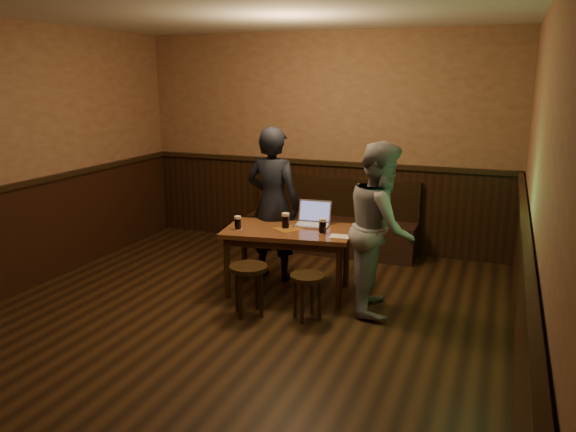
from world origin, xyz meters
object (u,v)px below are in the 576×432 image
(pint_left, at_px, (238,223))
(bench, at_px, (332,228))
(person_grey, at_px, (381,228))
(stool_right, at_px, (307,284))
(person_suit, at_px, (273,204))
(laptop, at_px, (313,219))
(pint_mid, at_px, (286,221))
(pub_table, at_px, (288,237))
(pint_right, at_px, (322,226))
(stool_left, at_px, (249,276))

(pint_left, bearing_deg, bench, 74.93)
(pint_left, bearing_deg, person_grey, 4.98)
(stool_right, relative_size, person_suit, 0.26)
(pint_left, height_order, laptop, laptop)
(laptop, bearing_deg, person_grey, -27.27)
(pint_mid, relative_size, person_suit, 0.09)
(pub_table, distance_m, person_suit, 0.55)
(stool_right, relative_size, pint_right, 2.86)
(pub_table, bearing_deg, pint_mid, 143.98)
(stool_left, height_order, laptop, laptop)
(pint_mid, distance_m, person_grey, 1.03)
(pub_table, height_order, person_suit, person_suit)
(pub_table, relative_size, pint_mid, 8.60)
(stool_left, bearing_deg, stool_right, 10.52)
(pint_mid, distance_m, person_suit, 0.46)
(laptop, xyz_separation_m, person_suit, (-0.51, 0.11, 0.10))
(person_grey, bearing_deg, pub_table, 72.91)
(stool_right, relative_size, person_grey, 0.27)
(pint_left, relative_size, person_grey, 0.09)
(pub_table, xyz_separation_m, stool_left, (-0.14, -0.67, -0.21))
(person_suit, xyz_separation_m, person_grey, (1.31, -0.44, -0.03))
(pint_left, height_order, person_suit, person_suit)
(pint_left, height_order, pint_right, pint_right)
(pint_mid, bearing_deg, pint_right, -6.54)
(stool_left, distance_m, pint_mid, 0.80)
(pub_table, distance_m, stool_right, 0.75)
(stool_right, height_order, person_grey, person_grey)
(pub_table, xyz_separation_m, laptop, (0.19, 0.26, 0.16))
(pub_table, height_order, stool_right, pub_table)
(stool_left, distance_m, pint_right, 0.91)
(pub_table, relative_size, person_grey, 0.85)
(pint_mid, bearing_deg, stool_right, -52.58)
(bench, distance_m, stool_right, 2.18)
(pint_right, height_order, person_suit, person_suit)
(person_grey, bearing_deg, pint_left, 82.48)
(pub_table, height_order, person_grey, person_grey)
(laptop, xyz_separation_m, person_grey, (0.80, -0.33, 0.07))
(stool_left, height_order, pint_left, pint_left)
(bench, bearing_deg, person_suit, -105.02)
(pint_right, bearing_deg, stool_left, -128.98)
(pub_table, height_order, pint_mid, pint_mid)
(pint_right, relative_size, person_suit, 0.09)
(stool_left, height_order, stool_right, stool_left)
(pint_left, bearing_deg, stool_left, -54.22)
(stool_left, distance_m, pint_left, 0.69)
(pint_right, bearing_deg, person_suit, 150.76)
(stool_right, bearing_deg, laptop, 105.38)
(pint_mid, height_order, person_grey, person_grey)
(pint_right, distance_m, laptop, 0.34)
(stool_left, relative_size, stool_right, 1.12)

